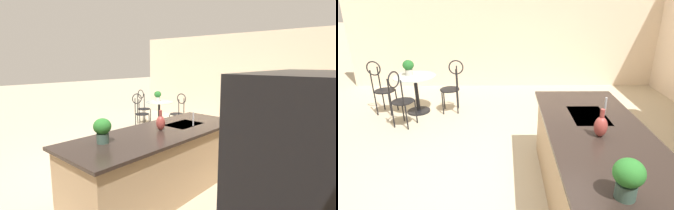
{
  "view_description": "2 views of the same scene",
  "coord_description": "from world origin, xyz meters",
  "views": [
    {
      "loc": [
        2.89,
        3.3,
        1.89
      ],
      "look_at": [
        -1.45,
        -0.55,
        0.92
      ],
      "focal_mm": 27.82,
      "sensor_mm": 36.0,
      "label": 1
    },
    {
      "loc": [
        2.73,
        -0.13,
        2.25
      ],
      "look_at": [
        -0.84,
        -0.1,
        0.82
      ],
      "focal_mm": 30.29,
      "sensor_mm": 36.0,
      "label": 2
    }
  ],
  "objects": [
    {
      "name": "ground_plane",
      "position": [
        0.0,
        0.0,
        0.0
      ],
      "size": [
        40.0,
        40.0,
        0.0
      ],
      "primitive_type": "plane",
      "color": "beige"
    },
    {
      "name": "wall_left_window",
      "position": [
        -4.26,
        0.0,
        1.35
      ],
      "size": [
        0.12,
        7.8,
        2.7
      ],
      "primitive_type": "cube",
      "color": "beige",
      "rests_on": "ground"
    },
    {
      "name": "kitchen_island",
      "position": [
        0.3,
        0.85,
        0.46
      ],
      "size": [
        2.8,
        1.06,
        0.92
      ],
      "color": "tan",
      "rests_on": "ground"
    },
    {
      "name": "bistro_table",
      "position": [
        -2.52,
        -1.84,
        0.45
      ],
      "size": [
        0.8,
        0.8,
        0.74
      ],
      "color": "black",
      "rests_on": "ground"
    },
    {
      "name": "chair_near_window",
      "position": [
        -1.85,
        -1.91,
        0.57
      ],
      "size": [
        0.52,
        0.48,
        1.04
      ],
      "color": "black",
      "rests_on": "ground"
    },
    {
      "name": "chair_by_island",
      "position": [
        -2.48,
        -2.5,
        0.57
      ],
      "size": [
        0.42,
        0.5,
        1.04
      ],
      "color": "black",
      "rests_on": "ground"
    },
    {
      "name": "chair_toward_desk",
      "position": [
        -2.55,
        -1.13,
        0.57
      ],
      "size": [
        0.42,
        0.5,
        1.04
      ],
      "color": "black",
      "rests_on": "ground"
    },
    {
      "name": "sink_faucet",
      "position": [
        -0.25,
        1.03,
        1.03
      ],
      "size": [
        0.02,
        0.02,
        0.22
      ],
      "primitive_type": "cylinder",
      "color": "#B2B5BA",
      "rests_on": "kitchen_island"
    },
    {
      "name": "potted_plant_on_table",
      "position": [
        -2.59,
        -1.96,
        0.91
      ],
      "size": [
        0.21,
        0.21,
        0.3
      ],
      "color": "beige",
      "rests_on": "bistro_table"
    },
    {
      "name": "potted_plant_counter_far",
      "position": [
        1.15,
        0.71,
        1.09
      ],
      "size": [
        0.22,
        0.22,
        0.3
      ],
      "color": "#385147",
      "rests_on": "kitchen_island"
    },
    {
      "name": "vase_on_counter",
      "position": [
        0.25,
        0.82,
        1.03
      ],
      "size": [
        0.13,
        0.13,
        0.29
      ],
      "color": "#993D38",
      "rests_on": "kitchen_island"
    }
  ]
}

